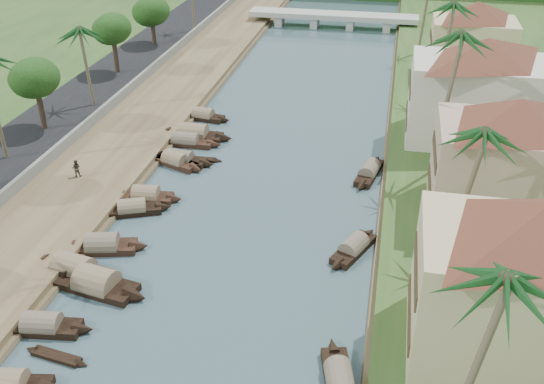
# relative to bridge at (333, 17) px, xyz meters

# --- Properties ---
(ground) EXTENTS (220.00, 220.00, 0.00)m
(ground) POSITION_rel_bridge_xyz_m (-0.00, -72.00, -1.72)
(ground) COLOR #3E565D
(ground) RESTS_ON ground
(left_bank) EXTENTS (10.00, 180.00, 0.80)m
(left_bank) POSITION_rel_bridge_xyz_m (-16.00, -52.00, -1.32)
(left_bank) COLOR brown
(left_bank) RESTS_ON ground
(right_bank) EXTENTS (16.00, 180.00, 1.20)m
(right_bank) POSITION_rel_bridge_xyz_m (19.00, -52.00, -1.12)
(right_bank) COLOR #2C4C1E
(right_bank) RESTS_ON ground
(road) EXTENTS (8.00, 180.00, 1.40)m
(road) POSITION_rel_bridge_xyz_m (-24.50, -52.00, -1.02)
(road) COLOR black
(road) RESTS_ON ground
(retaining_wall) EXTENTS (0.40, 180.00, 1.10)m
(retaining_wall) POSITION_rel_bridge_xyz_m (-20.20, -52.00, -0.37)
(retaining_wall) COLOR gray
(retaining_wall) RESTS_ON left_bank
(bridge) EXTENTS (28.00, 4.00, 2.40)m
(bridge) POSITION_rel_bridge_xyz_m (0.00, 0.00, 0.00)
(bridge) COLOR #AEAFA4
(bridge) RESTS_ON ground
(building_near) EXTENTS (14.85, 14.85, 10.20)m
(building_near) POSITION_rel_bridge_xyz_m (18.99, -74.00, 4.66)
(building_near) COLOR #D0C28B
(building_near) RESTS_ON right_bank
(building_mid) EXTENTS (14.11, 14.11, 9.70)m
(building_mid) POSITION_rel_bridge_xyz_m (19.99, -58.00, 4.41)
(building_mid) COLOR tan
(building_mid) RESTS_ON right_bank
(building_far) EXTENTS (15.59, 15.59, 10.20)m
(building_far) POSITION_rel_bridge_xyz_m (18.99, -44.00, 4.66)
(building_far) COLOR beige
(building_far) RESTS_ON right_bank
(building_distant) EXTENTS (12.62, 12.62, 9.20)m
(building_distant) POSITION_rel_bridge_xyz_m (19.99, -24.00, 4.16)
(building_distant) COLOR #D0C28B
(building_distant) RESTS_ON right_bank
(sampan_3) EXTENTS (6.91, 2.24, 1.88)m
(sampan_3) POSITION_rel_bridge_xyz_m (-9.53, -76.62, -1.32)
(sampan_3) COLOR black
(sampan_3) RESTS_ON ground
(sampan_4) EXTENTS (8.28, 3.23, 2.29)m
(sampan_4) POSITION_rel_bridge_xyz_m (-10.39, -70.82, -1.30)
(sampan_4) COLOR black
(sampan_4) RESTS_ON ground
(sampan_5) EXTENTS (8.29, 3.36, 2.53)m
(sampan_5) POSITION_rel_bridge_xyz_m (-7.99, -72.06, -1.30)
(sampan_5) COLOR black
(sampan_5) RESTS_ON ground
(sampan_6) EXTENTS (7.21, 3.27, 2.12)m
(sampan_6) POSITION_rel_bridge_xyz_m (-9.63, -67.68, -1.31)
(sampan_6) COLOR black
(sampan_6) RESTS_ON ground
(sampan_7) EXTENTS (6.68, 3.80, 1.83)m
(sampan_7) POSITION_rel_bridge_xyz_m (-9.56, -62.23, -1.32)
(sampan_7) COLOR black
(sampan_7) RESTS_ON ground
(sampan_8) EXTENTS (6.59, 2.23, 2.03)m
(sampan_8) POSITION_rel_bridge_xyz_m (-9.21, -60.03, -1.31)
(sampan_8) COLOR black
(sampan_8) RESTS_ON ground
(sampan_9) EXTENTS (7.39, 2.16, 1.89)m
(sampan_9) POSITION_rel_bridge_xyz_m (-8.72, -52.60, -1.32)
(sampan_9) COLOR black
(sampan_9) RESTS_ON ground
(sampan_10) EXTENTS (6.76, 3.76, 1.90)m
(sampan_10) POSITION_rel_bridge_xyz_m (-8.99, -53.16, -1.32)
(sampan_10) COLOR black
(sampan_10) RESTS_ON ground
(sampan_11) EXTENTS (8.60, 2.21, 2.43)m
(sampan_11) POSITION_rel_bridge_xyz_m (-9.18, -46.98, -1.30)
(sampan_11) COLOR black
(sampan_11) RESTS_ON ground
(sampan_12) EXTENTS (7.84, 1.67, 1.91)m
(sampan_12) POSITION_rel_bridge_xyz_m (-9.47, -48.68, -1.32)
(sampan_12) COLOR black
(sampan_12) RESTS_ON ground
(sampan_13) EXTENTS (6.74, 2.37, 1.86)m
(sampan_13) POSITION_rel_bridge_xyz_m (-9.66, -41.89, -1.32)
(sampan_13) COLOR black
(sampan_13) RESTS_ON ground
(sampan_14) EXTENTS (3.25, 7.76, 1.90)m
(sampan_14) POSITION_rel_bridge_xyz_m (9.44, -77.58, -1.32)
(sampan_14) COLOR black
(sampan_14) RESTS_ON ground
(sampan_15) EXTENTS (3.95, 6.59, 1.83)m
(sampan_15) POSITION_rel_bridge_xyz_m (9.05, -64.11, -1.32)
(sampan_15) COLOR black
(sampan_15) RESTS_ON ground
(sampan_16) EXTENTS (2.79, 7.46, 1.85)m
(sampan_16) POSITION_rel_bridge_xyz_m (9.41, -51.55, -1.32)
(sampan_16) COLOR black
(sampan_16) RESTS_ON ground
(canoe_1) EXTENTS (4.51, 1.33, 0.72)m
(canoe_1) POSITION_rel_bridge_xyz_m (-7.54, -78.61, -1.62)
(canoe_1) COLOR black
(canoe_1) RESTS_ON ground
(canoe_2) EXTENTS (5.12, 0.91, 0.74)m
(canoe_2) POSITION_rel_bridge_xyz_m (-7.23, -51.72, -1.62)
(canoe_2) COLOR black
(canoe_2) RESTS_ON ground
(palm_0) EXTENTS (3.20, 3.20, 12.49)m
(palm_0) POSITION_rel_bridge_xyz_m (15.00, -81.65, 10.16)
(palm_0) COLOR brown
(palm_0) RESTS_ON ground
(palm_1) EXTENTS (3.20, 3.20, 11.30)m
(palm_1) POSITION_rel_bridge_xyz_m (16.00, -64.64, 9.01)
(palm_1) COLOR brown
(palm_1) RESTS_ON ground
(palm_2) EXTENTS (3.20, 3.20, 14.17)m
(palm_2) POSITION_rel_bridge_xyz_m (15.00, -52.18, 11.76)
(palm_2) COLOR brown
(palm_2) RESTS_ON ground
(palm_3) EXTENTS (3.20, 3.20, 12.39)m
(palm_3) POSITION_rel_bridge_xyz_m (16.00, -33.39, 10.05)
(palm_3) COLOR brown
(palm_3) RESTS_ON ground
(palm_6) EXTENTS (3.20, 3.20, 10.08)m
(palm_6) POSITION_rel_bridge_xyz_m (-22.00, -43.50, 8.01)
(palm_6) COLOR brown
(palm_6) RESTS_ON ground
(tree_3) EXTENTS (4.68, 4.68, 7.31)m
(tree_3) POSITION_rel_bridge_xyz_m (-24.00, -50.48, 4.97)
(tree_3) COLOR #403525
(tree_3) RESTS_ON ground
(tree_4) EXTENTS (4.46, 4.46, 7.37)m
(tree_4) POSITION_rel_bridge_xyz_m (-24.00, -32.43, 5.10)
(tree_4) COLOR #403525
(tree_4) RESTS_ON ground
(tree_5) EXTENTS (4.88, 4.88, 6.68)m
(tree_5) POSITION_rel_bridge_xyz_m (-24.00, -19.51, 4.28)
(tree_5) COLOR #403525
(tree_5) RESTS_ON ground
(tree_6) EXTENTS (4.43, 4.43, 6.97)m
(tree_6) POSITION_rel_bridge_xyz_m (24.00, -43.69, 4.53)
(tree_6) COLOR #403525
(tree_6) RESTS_ON ground
(person_far) EXTENTS (0.92, 0.80, 1.63)m
(person_far) POSITION_rel_bridge_xyz_m (-16.38, -58.42, -0.11)
(person_far) COLOR #383327
(person_far) RESTS_ON left_bank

